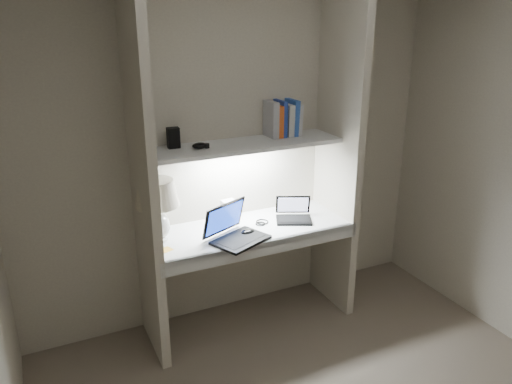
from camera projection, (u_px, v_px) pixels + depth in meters
back_wall at (234, 153)px, 3.64m from camera, size 3.20×0.01×2.50m
alcove_panel_left at (143, 177)px, 3.11m from camera, size 0.06×0.55×2.50m
alcove_panel_right at (339, 151)px, 3.70m from camera, size 0.06×0.55×2.50m
desk at (250, 230)px, 3.57m from camera, size 1.40×0.55×0.04m
desk_apron at (266, 248)px, 3.36m from camera, size 1.46×0.03×0.10m
shelf at (244, 145)px, 3.45m from camera, size 1.40×0.36×0.03m
strip_light at (244, 148)px, 3.46m from camera, size 0.60×0.04×0.02m
table_lamp at (157, 200)px, 3.26m from camera, size 0.29×0.29×0.43m
laptop_main at (234, 231)px, 3.36m from camera, size 0.45×0.43×0.24m
laptop_netbook at (293, 214)px, 3.69m from camera, size 0.33×0.31×0.17m
speaker at (229, 209)px, 3.70m from camera, size 0.11×0.09×0.14m
mouse at (248, 232)px, 3.44m from camera, size 0.11×0.08×0.04m
cable_coil at (262, 222)px, 3.65m from camera, size 0.12×0.12×0.01m
sticky_note at (166, 250)px, 3.23m from camera, size 0.09×0.09×0.00m
book_row at (283, 119)px, 3.63m from camera, size 0.25×0.17×0.26m
shelf_box at (173, 138)px, 3.31m from camera, size 0.08×0.06×0.14m
shelf_gadget at (199, 146)px, 3.30m from camera, size 0.11×0.08×0.04m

